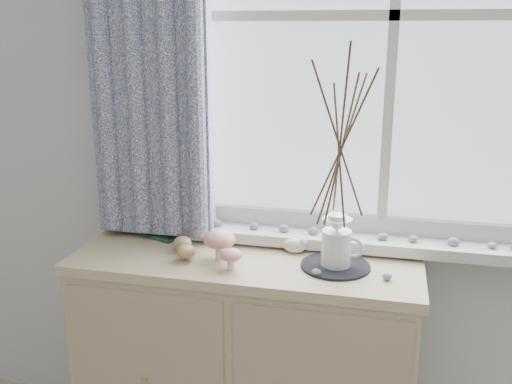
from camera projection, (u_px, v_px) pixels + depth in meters
sideboard at (246, 365)px, 2.08m from camera, size 1.20×0.45×0.85m
botanical_book at (145, 207)px, 2.14m from camera, size 0.35×0.24×0.23m
toadstool_cluster at (222, 244)px, 1.91m from camera, size 0.15×0.16×0.10m
wooden_eggs at (184, 247)px, 1.97m from camera, size 0.10×0.12×0.08m
songbird_figurine at (294, 245)px, 2.00m from camera, size 0.12×0.07×0.06m
crocheted_doily at (335, 266)px, 1.88m from camera, size 0.23×0.23×0.01m
twig_pitcher at (341, 141)px, 1.77m from camera, size 0.31×0.31×0.74m
sideboard_pebbles at (334, 262)px, 1.89m from camera, size 0.33×0.23×0.02m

